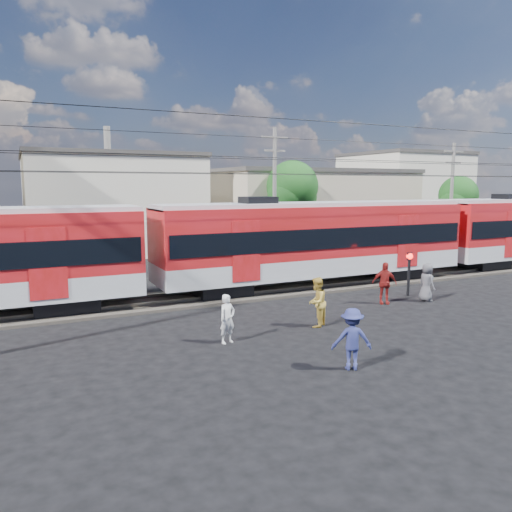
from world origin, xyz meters
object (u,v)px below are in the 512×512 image
object	(u,v)px
pedestrian_a	(227,319)
pedestrian_c	(352,339)
car_silver	(448,245)
commuter_train	(320,238)
crossing_signal	(409,266)

from	to	relation	value
pedestrian_a	pedestrian_c	world-z (taller)	pedestrian_c
pedestrian_c	pedestrian_a	bearing A→B (deg)	-35.51
car_silver	pedestrian_a	bearing A→B (deg)	125.80
commuter_train	pedestrian_a	world-z (taller)	commuter_train
pedestrian_c	car_silver	distance (m)	25.63
pedestrian_c	crossing_signal	xyz separation A→B (m)	(7.89, 6.39, 0.53)
pedestrian_a	car_silver	distance (m)	25.48
pedestrian_c	crossing_signal	distance (m)	10.16
pedestrian_a	pedestrian_c	size ratio (longest dim) A/B	0.92
crossing_signal	commuter_train	bearing A→B (deg)	124.37
commuter_train	pedestrian_a	size ratio (longest dim) A/B	31.95
car_silver	crossing_signal	xyz separation A→B (m)	(-12.34, -9.35, 0.69)
commuter_train	crossing_signal	bearing A→B (deg)	-55.63
crossing_signal	car_silver	bearing A→B (deg)	37.16
commuter_train	crossing_signal	size ratio (longest dim) A/B	25.21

